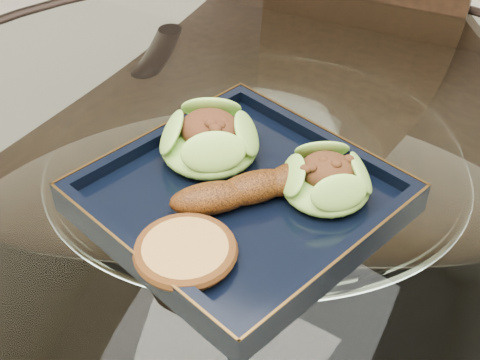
% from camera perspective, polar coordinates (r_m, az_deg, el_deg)
% --- Properties ---
extents(dining_table, '(1.13, 1.13, 0.77)m').
position_cam_1_polar(dining_table, '(0.83, 1.19, -9.60)').
color(dining_table, white).
rests_on(dining_table, ground).
extents(dining_chair, '(0.46, 0.46, 1.02)m').
position_cam_1_polar(dining_chair, '(1.14, 5.52, 4.73)').
color(dining_chair, '#321C10').
rests_on(dining_chair, ground).
extents(navy_plate, '(0.34, 0.34, 0.02)m').
position_cam_1_polar(navy_plate, '(0.68, 0.00, -1.93)').
color(navy_plate, black).
rests_on(navy_plate, dining_table).
extents(lettuce_wrap_left, '(0.11, 0.11, 0.04)m').
position_cam_1_polar(lettuce_wrap_left, '(0.72, -2.63, 3.24)').
color(lettuce_wrap_left, '#79AF32').
rests_on(lettuce_wrap_left, navy_plate).
extents(lettuce_wrap_right, '(0.10, 0.10, 0.03)m').
position_cam_1_polar(lettuce_wrap_right, '(0.67, 7.35, -0.18)').
color(lettuce_wrap_right, '#52942B').
rests_on(lettuce_wrap_right, navy_plate).
extents(roasted_plantain, '(0.14, 0.15, 0.03)m').
position_cam_1_polar(roasted_plantain, '(0.66, 1.21, -0.62)').
color(roasted_plantain, '#5E2C09').
rests_on(roasted_plantain, navy_plate).
extents(crumb_patty, '(0.11, 0.11, 0.02)m').
position_cam_1_polar(crumb_patty, '(0.61, -4.67, -6.20)').
color(crumb_patty, '#CB8D43').
rests_on(crumb_patty, navy_plate).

